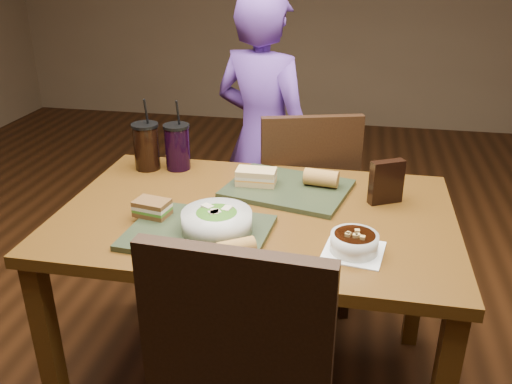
% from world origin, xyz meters
% --- Properties ---
extents(ground, '(6.00, 6.00, 0.00)m').
position_xyz_m(ground, '(0.00, 0.00, 0.00)').
color(ground, '#381C0B').
rests_on(ground, ground).
extents(dining_table, '(1.30, 0.85, 0.75)m').
position_xyz_m(dining_table, '(0.00, 0.00, 0.66)').
color(dining_table, '#573511').
rests_on(dining_table, ground).
extents(chair_far, '(0.51, 0.51, 0.95)m').
position_xyz_m(chair_far, '(0.14, 0.58, 0.53)').
color(chair_far, black).
rests_on(chair_far, ground).
extents(diner, '(0.61, 0.51, 1.41)m').
position_xyz_m(diner, '(-0.13, 0.85, 0.71)').
color(diner, '#5C348F').
rests_on(diner, ground).
extents(tray_near, '(0.44, 0.35, 0.02)m').
position_xyz_m(tray_near, '(-0.14, -0.20, 0.76)').
color(tray_near, '#262E1B').
rests_on(tray_near, dining_table).
extents(tray_far, '(0.48, 0.41, 0.02)m').
position_xyz_m(tray_far, '(0.08, 0.18, 0.76)').
color(tray_far, '#262E1B').
rests_on(tray_far, dining_table).
extents(salad_bowl, '(0.21, 0.21, 0.07)m').
position_xyz_m(salad_bowl, '(-0.08, -0.19, 0.80)').
color(salad_bowl, silver).
rests_on(salad_bowl, tray_near).
extents(soup_bowl, '(0.19, 0.19, 0.07)m').
position_xyz_m(soup_bowl, '(0.33, -0.21, 0.78)').
color(soup_bowl, white).
rests_on(soup_bowl, dining_table).
extents(sandwich_near, '(0.12, 0.09, 0.05)m').
position_xyz_m(sandwich_near, '(-0.31, -0.13, 0.79)').
color(sandwich_near, '#593819').
rests_on(sandwich_near, tray_near).
extents(sandwich_far, '(0.14, 0.08, 0.06)m').
position_xyz_m(sandwich_far, '(-0.04, 0.18, 0.80)').
color(sandwich_far, tan).
rests_on(sandwich_far, tray_far).
extents(baguette_near, '(0.12, 0.10, 0.05)m').
position_xyz_m(baguette_near, '(0.01, -0.33, 0.79)').
color(baguette_near, '#AD7533').
rests_on(baguette_near, tray_near).
extents(baguette_far, '(0.13, 0.08, 0.06)m').
position_xyz_m(baguette_far, '(0.20, 0.21, 0.80)').
color(baguette_far, '#AD7533').
rests_on(baguette_far, tray_far).
extents(cup_cola, '(0.10, 0.10, 0.28)m').
position_xyz_m(cup_cola, '(-0.49, 0.30, 0.84)').
color(cup_cola, black).
rests_on(cup_cola, dining_table).
extents(cup_berry, '(0.10, 0.10, 0.28)m').
position_xyz_m(cup_berry, '(-0.38, 0.32, 0.84)').
color(cup_berry, black).
rests_on(cup_berry, dining_table).
extents(chip_bag, '(0.12, 0.09, 0.15)m').
position_xyz_m(chip_bag, '(0.42, 0.15, 0.83)').
color(chip_bag, black).
rests_on(chip_bag, dining_table).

